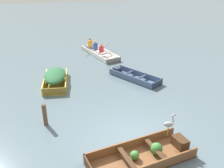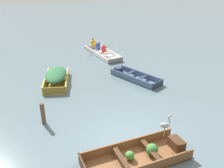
{
  "view_description": "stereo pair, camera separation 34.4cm",
  "coord_description": "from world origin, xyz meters",
  "px_view_note": "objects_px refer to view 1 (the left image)",
  "views": [
    {
      "loc": [
        -2.39,
        -6.78,
        5.5
      ],
      "look_at": [
        0.23,
        3.98,
        0.35
      ],
      "focal_mm": 40.0,
      "sensor_mm": 36.0,
      "label": 1
    },
    {
      "loc": [
        -2.06,
        -6.85,
        5.5
      ],
      "look_at": [
        0.23,
        3.98,
        0.35
      ],
      "focal_mm": 40.0,
      "sensor_mm": 36.0,
      "label": 2
    }
  ],
  "objects_px": {
    "dinghy_wooden_brown_foreground": "(146,155)",
    "skiff_yellow_near_moored": "(55,77)",
    "skiff_slate_blue_mid_moored": "(133,76)",
    "rowboat_white_with_crew": "(98,52)",
    "heron_on_dinghy": "(169,124)",
    "mooring_post": "(45,115)"
  },
  "relations": [
    {
      "from": "dinghy_wooden_brown_foreground",
      "to": "skiff_yellow_near_moored",
      "type": "bearing_deg",
      "value": 111.74
    },
    {
      "from": "skiff_slate_blue_mid_moored",
      "to": "rowboat_white_with_crew",
      "type": "distance_m",
      "value": 4.76
    },
    {
      "from": "skiff_yellow_near_moored",
      "to": "heron_on_dinghy",
      "type": "height_order",
      "value": "heron_on_dinghy"
    },
    {
      "from": "skiff_yellow_near_moored",
      "to": "mooring_post",
      "type": "distance_m",
      "value": 3.77
    },
    {
      "from": "dinghy_wooden_brown_foreground",
      "to": "skiff_slate_blue_mid_moored",
      "type": "bearing_deg",
      "value": 75.69
    },
    {
      "from": "dinghy_wooden_brown_foreground",
      "to": "rowboat_white_with_crew",
      "type": "bearing_deg",
      "value": 87.21
    },
    {
      "from": "skiff_yellow_near_moored",
      "to": "mooring_post",
      "type": "xyz_separation_m",
      "value": [
        -0.52,
        -3.73,
        0.03
      ]
    },
    {
      "from": "skiff_yellow_near_moored",
      "to": "heron_on_dinghy",
      "type": "xyz_separation_m",
      "value": [
        3.47,
        -6.02,
        0.48
      ]
    },
    {
      "from": "heron_on_dinghy",
      "to": "mooring_post",
      "type": "height_order",
      "value": "heron_on_dinghy"
    },
    {
      "from": "rowboat_white_with_crew",
      "to": "heron_on_dinghy",
      "type": "xyz_separation_m",
      "value": [
        0.38,
        -10.38,
        0.71
      ]
    },
    {
      "from": "dinghy_wooden_brown_foreground",
      "to": "rowboat_white_with_crew",
      "type": "xyz_separation_m",
      "value": [
        0.53,
        10.81,
        0.04
      ]
    },
    {
      "from": "skiff_slate_blue_mid_moored",
      "to": "heron_on_dinghy",
      "type": "bearing_deg",
      "value": -96.6
    },
    {
      "from": "skiff_yellow_near_moored",
      "to": "dinghy_wooden_brown_foreground",
      "type": "bearing_deg",
      "value": -68.26
    },
    {
      "from": "skiff_yellow_near_moored",
      "to": "mooring_post",
      "type": "bearing_deg",
      "value": -97.94
    },
    {
      "from": "skiff_slate_blue_mid_moored",
      "to": "mooring_post",
      "type": "height_order",
      "value": "mooring_post"
    },
    {
      "from": "skiff_yellow_near_moored",
      "to": "mooring_post",
      "type": "relative_size",
      "value": 3.08
    },
    {
      "from": "rowboat_white_with_crew",
      "to": "skiff_yellow_near_moored",
      "type": "bearing_deg",
      "value": -125.29
    },
    {
      "from": "dinghy_wooden_brown_foreground",
      "to": "rowboat_white_with_crew",
      "type": "height_order",
      "value": "rowboat_white_with_crew"
    },
    {
      "from": "skiff_yellow_near_moored",
      "to": "skiff_slate_blue_mid_moored",
      "type": "xyz_separation_m",
      "value": [
        4.14,
        -0.27,
        -0.3
      ]
    },
    {
      "from": "rowboat_white_with_crew",
      "to": "heron_on_dinghy",
      "type": "height_order",
      "value": "heron_on_dinghy"
    },
    {
      "from": "dinghy_wooden_brown_foreground",
      "to": "mooring_post",
      "type": "bearing_deg",
      "value": 138.75
    },
    {
      "from": "skiff_slate_blue_mid_moored",
      "to": "rowboat_white_with_crew",
      "type": "relative_size",
      "value": 0.78
    }
  ]
}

